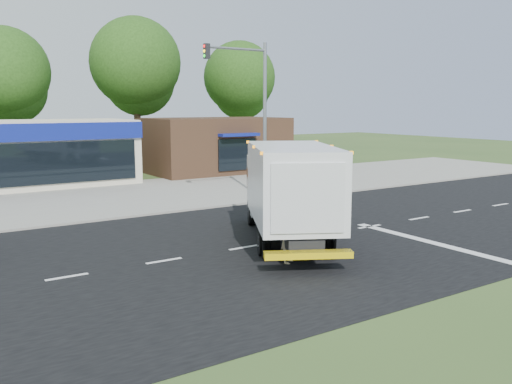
% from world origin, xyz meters
% --- Properties ---
extents(ground, '(120.00, 120.00, 0.00)m').
position_xyz_m(ground, '(0.00, 0.00, 0.00)').
color(ground, '#385123').
rests_on(ground, ground).
extents(road_asphalt, '(60.00, 14.00, 0.02)m').
position_xyz_m(road_asphalt, '(0.00, 0.00, 0.00)').
color(road_asphalt, black).
rests_on(road_asphalt, ground).
extents(sidewalk, '(60.00, 2.40, 0.12)m').
position_xyz_m(sidewalk, '(0.00, 8.20, 0.06)').
color(sidewalk, gray).
rests_on(sidewalk, ground).
extents(parking_apron, '(60.00, 9.00, 0.02)m').
position_xyz_m(parking_apron, '(0.00, 14.00, 0.01)').
color(parking_apron, gray).
rests_on(parking_apron, ground).
extents(lane_markings, '(55.20, 7.00, 0.01)m').
position_xyz_m(lane_markings, '(1.35, -1.35, 0.02)').
color(lane_markings, silver).
rests_on(lane_markings, road_asphalt).
extents(ems_box_truck, '(5.92, 8.25, 3.56)m').
position_xyz_m(ems_box_truck, '(-1.26, -0.20, 2.05)').
color(ems_box_truck, black).
rests_on(ems_box_truck, ground).
extents(emergency_worker, '(0.75, 0.72, 1.85)m').
position_xyz_m(emergency_worker, '(-2.81, -2.29, 0.91)').
color(emergency_worker, tan).
rests_on(emergency_worker, ground).
extents(brown_storefront, '(10.00, 6.70, 4.00)m').
position_xyz_m(brown_storefront, '(7.00, 19.98, 2.00)').
color(brown_storefront, '#382316').
rests_on(brown_storefront, ground).
extents(traffic_signal_pole, '(3.51, 0.25, 8.00)m').
position_xyz_m(traffic_signal_pole, '(2.35, 7.60, 4.92)').
color(traffic_signal_pole, gray).
rests_on(traffic_signal_pole, ground).
extents(background_trees, '(36.77, 7.39, 12.10)m').
position_xyz_m(background_trees, '(-0.85, 28.16, 7.38)').
color(background_trees, '#332114').
rests_on(background_trees, ground).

